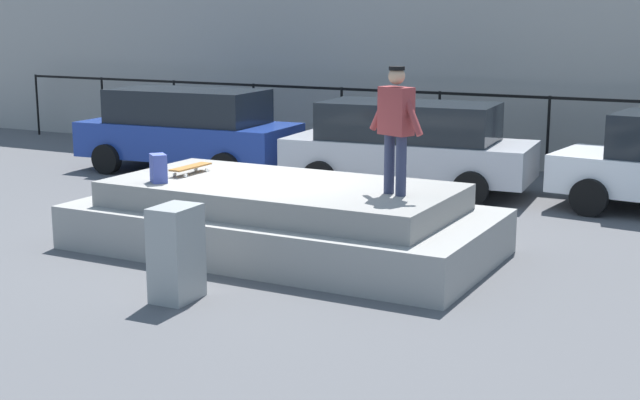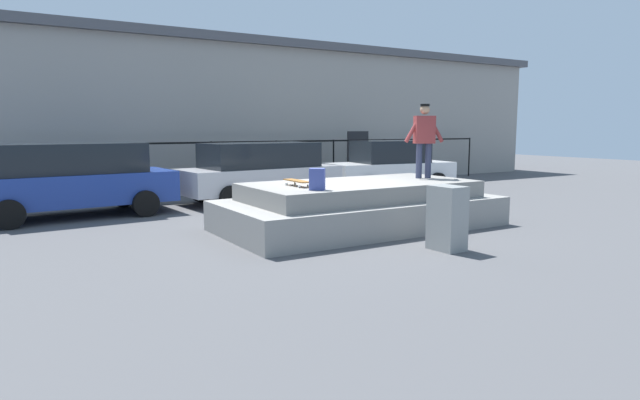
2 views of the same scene
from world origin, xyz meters
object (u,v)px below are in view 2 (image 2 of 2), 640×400
(skateboard, at_px, (297,181))
(car_blue_hatchback_near, at_px, (71,178))
(skateboarder, at_px, (424,136))
(car_white_sedan_far, at_px, (390,165))
(car_silver_hatchback_mid, at_px, (260,170))
(utility_box, at_px, (447,218))
(backpack, at_px, (317,179))

(skateboard, relative_size, car_blue_hatchback_near, 0.17)
(skateboarder, bearing_deg, car_blue_hatchback_near, 145.07)
(skateboard, height_order, car_white_sedan_far, car_white_sedan_far)
(skateboarder, bearing_deg, skateboard, 179.88)
(skateboarder, xyz_separation_m, car_blue_hatchback_near, (-6.87, 4.79, -1.03))
(car_silver_hatchback_mid, height_order, utility_box, car_silver_hatchback_mid)
(car_white_sedan_far, height_order, utility_box, car_white_sedan_far)
(skateboard, bearing_deg, car_silver_hatchback_mid, 73.06)
(skateboard, distance_m, backpack, 0.78)
(skateboarder, relative_size, utility_box, 1.48)
(car_blue_hatchback_near, height_order, car_silver_hatchback_mid, car_blue_hatchback_near)
(skateboarder, height_order, backpack, skateboarder)
(car_blue_hatchback_near, distance_m, utility_box, 8.96)
(skateboarder, distance_m, skateboard, 3.43)
(skateboard, bearing_deg, car_white_sedan_far, 38.33)
(skateboarder, height_order, car_white_sedan_far, skateboarder)
(skateboard, bearing_deg, skateboarder, -0.12)
(car_silver_hatchback_mid, bearing_deg, skateboarder, -69.69)
(skateboarder, distance_m, car_blue_hatchback_near, 8.44)
(skateboarder, relative_size, skateboard, 2.05)
(skateboarder, xyz_separation_m, car_white_sedan_far, (3.12, 5.10, -1.10))
(skateboard, relative_size, car_silver_hatchback_mid, 0.17)
(car_blue_hatchback_near, bearing_deg, skateboard, -53.47)
(backpack, height_order, car_white_sedan_far, car_white_sedan_far)
(skateboarder, distance_m, backpack, 3.49)
(car_white_sedan_far, xyz_separation_m, utility_box, (-4.83, -7.62, -0.30))
(skateboard, distance_m, car_blue_hatchback_near, 5.96)
(car_blue_hatchback_near, distance_m, car_white_sedan_far, 9.99)
(backpack, xyz_separation_m, car_silver_hatchback_mid, (1.49, 5.69, -0.28))
(skateboard, relative_size, backpack, 2.03)
(car_silver_hatchback_mid, bearing_deg, utility_box, -89.12)
(car_silver_hatchback_mid, distance_m, car_white_sedan_far, 4.94)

